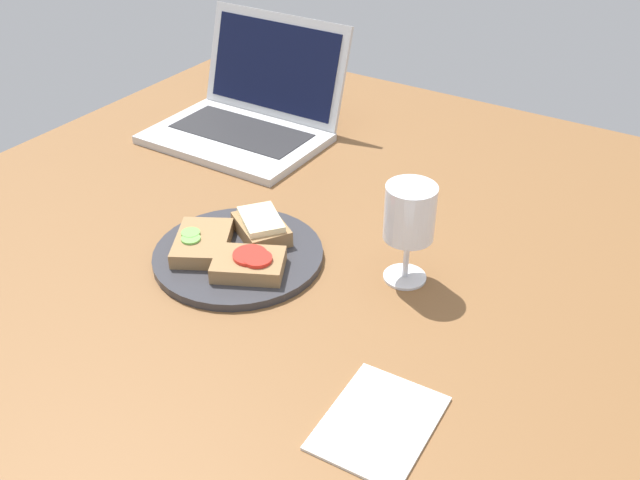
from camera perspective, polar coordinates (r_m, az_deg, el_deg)
name	(u,v)px	position (r cm, az deg, el deg)	size (l,w,h in cm)	color
wooden_table	(316,262)	(109.67, -0.35, -1.80)	(140.00, 140.00, 3.00)	brown
plate	(238,255)	(108.24, -6.55, -1.21)	(25.64, 25.64, 1.27)	#333338
sandwich_with_cucumber	(202,243)	(108.55, -9.40, -0.21)	(12.21, 13.41, 2.66)	#937047
sandwich_with_tomato	(249,264)	(102.84, -5.68, -1.90)	(12.30, 11.09, 2.88)	#937047
sandwich_with_cheese	(261,227)	(110.19, -4.72, 1.04)	(11.61, 10.61, 3.55)	#937047
wine_glass	(410,217)	(98.78, 7.18, 1.87)	(7.16, 7.16, 15.20)	white
laptop	(249,113)	(145.34, -5.73, 10.04)	(33.42, 29.14, 21.29)	silver
napkin	(379,423)	(83.45, 4.73, -14.36)	(11.60, 15.20, 0.40)	white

